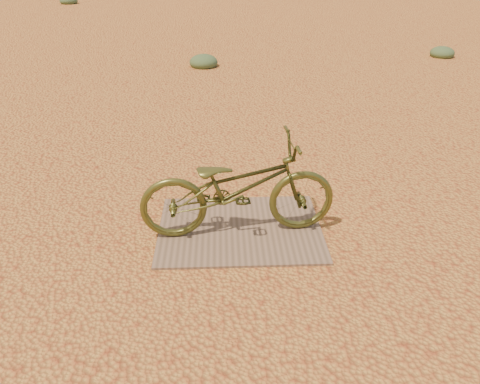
{
  "coord_description": "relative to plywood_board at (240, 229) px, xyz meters",
  "views": [
    {
      "loc": [
        0.28,
        -4.1,
        2.41
      ],
      "look_at": [
        0.43,
        -0.45,
        0.4
      ],
      "focal_mm": 35.0,
      "sensor_mm": 36.0,
      "label": 1
    }
  ],
  "objects": [
    {
      "name": "ground",
      "position": [
        -0.43,
        0.45,
        -0.01
      ],
      "size": [
        120.0,
        120.0,
        0.0
      ],
      "primitive_type": "plane",
      "color": "#B88B3F",
      "rests_on": "ground"
    },
    {
      "name": "plywood_board",
      "position": [
        0.0,
        0.0,
        0.0
      ],
      "size": [
        1.51,
        1.15,
        0.02
      ],
      "primitive_type": "cube",
      "color": "#725B4C",
      "rests_on": "ground"
    },
    {
      "name": "bicycle",
      "position": [
        -0.02,
        -0.05,
        0.47
      ],
      "size": [
        1.77,
        0.74,
        0.91
      ],
      "primitive_type": "imported",
      "rotation": [
        0.0,
        0.0,
        1.65
      ],
      "color": "#454B1F",
      "rests_on": "plywood_board"
    },
    {
      "name": "kale_a",
      "position": [
        -0.5,
        6.22,
        -0.01
      ],
      "size": [
        0.59,
        0.59,
        0.32
      ],
      "primitive_type": "ellipsoid",
      "color": "#455E3E",
      "rests_on": "ground"
    },
    {
      "name": "kale_b",
      "position": [
        4.86,
        6.89,
        -0.01
      ],
      "size": [
        0.53,
        0.53,
        0.29
      ],
      "primitive_type": "ellipsoid",
      "color": "#455E3E",
      "rests_on": "ground"
    },
    {
      "name": "kale_c",
      "position": [
        -6.16,
        16.68,
        -0.01
      ],
      "size": [
        0.7,
        0.7,
        0.39
      ],
      "primitive_type": "ellipsoid",
      "color": "#455E3E",
      "rests_on": "ground"
    }
  ]
}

